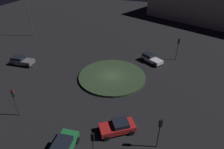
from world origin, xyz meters
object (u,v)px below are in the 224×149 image
at_px(car_grey, 21,61).
at_px(car_green, 62,148).
at_px(traffic_light_southwest, 178,45).
at_px(store_building, 220,5).
at_px(streetlamp_southeast, 28,12).
at_px(traffic_light_northeast, 14,98).
at_px(traffic_light_northwest, 160,128).
at_px(car_red, 118,127).
at_px(traffic_light_north, 93,142).
at_px(car_white, 151,58).

height_order(car_grey, car_green, car_green).
bearing_deg(traffic_light_southwest, car_grey, -23.17).
bearing_deg(store_building, streetlamp_southeast, 55.70).
xyz_separation_m(traffic_light_northeast, traffic_light_northwest, (-17.27, -1.47, 0.02)).
distance_m(car_red, store_building, 51.91).
xyz_separation_m(car_green, traffic_light_southwest, (-8.74, -25.67, 2.20)).
relative_size(car_green, traffic_light_north, 1.20).
relative_size(car_green, store_building, 0.11).
height_order(car_green, traffic_light_northeast, traffic_light_northeast).
bearing_deg(traffic_light_southwest, car_white, -16.27).
bearing_deg(car_white, traffic_light_northwest, -46.05).
bearing_deg(car_red, car_white, -127.01).
bearing_deg(car_green, traffic_light_southwest, 154.08).
distance_m(car_green, store_building, 57.71).
bearing_deg(store_building, car_red, 97.07).
distance_m(car_white, traffic_light_north, 22.78).
bearing_deg(streetlamp_southeast, car_grey, 121.83).
bearing_deg(car_red, store_building, -141.28).
bearing_deg(car_grey, traffic_light_southwest, 18.45).
relative_size(traffic_light_southwest, streetlamp_southeast, 0.44).
relative_size(traffic_light_north, streetlamp_southeast, 0.41).
bearing_deg(traffic_light_northwest, traffic_light_northeast, 54.73).
relative_size(car_grey, streetlamp_southeast, 0.45).
height_order(traffic_light_north, store_building, store_building).
bearing_deg(traffic_light_northwest, car_green, 75.62).
distance_m(car_grey, traffic_light_northwest, 28.10).
relative_size(car_grey, traffic_light_southwest, 1.02).
xyz_separation_m(traffic_light_northeast, traffic_light_southwest, (-17.09, -22.84, 0.22)).
bearing_deg(traffic_light_northeast, car_red, -49.21).
bearing_deg(traffic_light_southwest, streetlamp_southeast, -48.67).
relative_size(streetlamp_southeast, store_building, 0.23).
relative_size(car_green, streetlamp_southeast, 0.49).
xyz_separation_m(traffic_light_north, streetlamp_southeast, (28.74, -25.71, 3.04)).
bearing_deg(store_building, traffic_light_southwest, 95.10).
distance_m(traffic_light_north, store_building, 56.30).
height_order(car_green, store_building, store_building).
xyz_separation_m(car_white, traffic_light_north, (1.09, 22.66, 2.08)).
relative_size(car_green, traffic_light_northeast, 1.21).
height_order(car_red, traffic_light_northeast, traffic_light_northeast).
distance_m(car_red, traffic_light_north, 4.98).
height_order(traffic_light_northwest, traffic_light_southwest, traffic_light_southwest).
bearing_deg(car_white, traffic_light_north, -62.11).
distance_m(car_grey, car_white, 24.00).
bearing_deg(traffic_light_north, car_green, 81.90).
distance_m(car_grey, car_green, 22.16).
xyz_separation_m(car_red, traffic_light_north, (0.93, 4.42, 2.08)).
bearing_deg(traffic_light_northwest, car_white, -26.82).
relative_size(car_grey, traffic_light_northeast, 1.11).
height_order(car_green, traffic_light_northwest, traffic_light_northwest).
distance_m(car_white, streetlamp_southeast, 30.42).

